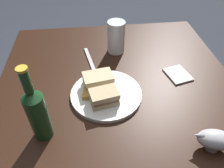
{
  "coord_description": "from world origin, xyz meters",
  "views": [
    {
      "loc": [
        -0.66,
        0.1,
        1.35
      ],
      "look_at": [
        -0.03,
        0.03,
        0.77
      ],
      "focal_mm": 34.75,
      "sensor_mm": 36.0,
      "label": 1
    }
  ],
  "objects_px": {
    "plate": "(106,94)",
    "gravy_boat": "(215,139)",
    "pint_glass": "(116,39)",
    "sandwich_half_right": "(104,97)",
    "napkin": "(178,74)",
    "sandwich_half_left": "(98,81)",
    "cider_bottle": "(37,112)",
    "fork": "(89,59)"
  },
  "relations": [
    {
      "from": "plate",
      "to": "fork",
      "type": "distance_m",
      "value": 0.25
    },
    {
      "from": "sandwich_half_right",
      "to": "fork",
      "type": "height_order",
      "value": "sandwich_half_right"
    },
    {
      "from": "cider_bottle",
      "to": "napkin",
      "type": "bearing_deg",
      "value": -66.03
    },
    {
      "from": "sandwich_half_right",
      "to": "fork",
      "type": "bearing_deg",
      "value": 8.57
    },
    {
      "from": "fork",
      "to": "gravy_boat",
      "type": "bearing_deg",
      "value": -155.34
    },
    {
      "from": "cider_bottle",
      "to": "gravy_boat",
      "type": "bearing_deg",
      "value": -102.01
    },
    {
      "from": "pint_glass",
      "to": "sandwich_half_right",
      "type": "bearing_deg",
      "value": 165.81
    },
    {
      "from": "cider_bottle",
      "to": "napkin",
      "type": "height_order",
      "value": "cider_bottle"
    },
    {
      "from": "cider_bottle",
      "to": "fork",
      "type": "relative_size",
      "value": 1.54
    },
    {
      "from": "gravy_boat",
      "to": "fork",
      "type": "xyz_separation_m",
      "value": [
        0.51,
        0.36,
        -0.04
      ]
    },
    {
      "from": "plate",
      "to": "napkin",
      "type": "bearing_deg",
      "value": -74.81
    },
    {
      "from": "fork",
      "to": "plate",
      "type": "bearing_deg",
      "value": -177.66
    },
    {
      "from": "gravy_boat",
      "to": "fork",
      "type": "distance_m",
      "value": 0.63
    },
    {
      "from": "sandwich_half_right",
      "to": "pint_glass",
      "type": "xyz_separation_m",
      "value": [
        0.36,
        -0.09,
        0.03
      ]
    },
    {
      "from": "sandwich_half_right",
      "to": "napkin",
      "type": "relative_size",
      "value": 1.03
    },
    {
      "from": "napkin",
      "to": "fork",
      "type": "bearing_deg",
      "value": 67.01
    },
    {
      "from": "cider_bottle",
      "to": "fork",
      "type": "bearing_deg",
      "value": -22.26
    },
    {
      "from": "plate",
      "to": "sandwich_half_left",
      "type": "xyz_separation_m",
      "value": [
        0.04,
        0.03,
        0.04
      ]
    },
    {
      "from": "pint_glass",
      "to": "cider_bottle",
      "type": "bearing_deg",
      "value": 147.02
    },
    {
      "from": "cider_bottle",
      "to": "fork",
      "type": "xyz_separation_m",
      "value": [
        0.4,
        -0.16,
        -0.1
      ]
    },
    {
      "from": "sandwich_half_right",
      "to": "fork",
      "type": "distance_m",
      "value": 0.3
    },
    {
      "from": "sandwich_half_right",
      "to": "fork",
      "type": "xyz_separation_m",
      "value": [
        0.3,
        0.04,
        -0.04
      ]
    },
    {
      "from": "gravy_boat",
      "to": "fork",
      "type": "relative_size",
      "value": 0.72
    },
    {
      "from": "sandwich_half_left",
      "to": "gravy_boat",
      "type": "height_order",
      "value": "sandwich_half_left"
    },
    {
      "from": "plate",
      "to": "cider_bottle",
      "type": "distance_m",
      "value": 0.29
    },
    {
      "from": "plate",
      "to": "fork",
      "type": "xyz_separation_m",
      "value": [
        0.25,
        0.06,
        -0.0
      ]
    },
    {
      "from": "sandwich_half_left",
      "to": "cider_bottle",
      "type": "bearing_deg",
      "value": 135.34
    },
    {
      "from": "napkin",
      "to": "gravy_boat",
      "type": "bearing_deg",
      "value": 177.53
    },
    {
      "from": "sandwich_half_left",
      "to": "cider_bottle",
      "type": "relative_size",
      "value": 0.45
    },
    {
      "from": "sandwich_half_left",
      "to": "sandwich_half_right",
      "type": "height_order",
      "value": "sandwich_half_left"
    },
    {
      "from": "plate",
      "to": "cider_bottle",
      "type": "xyz_separation_m",
      "value": [
        -0.15,
        0.22,
        0.1
      ]
    },
    {
      "from": "plate",
      "to": "gravy_boat",
      "type": "height_order",
      "value": "gravy_boat"
    },
    {
      "from": "sandwich_half_right",
      "to": "pint_glass",
      "type": "bearing_deg",
      "value": -14.19
    },
    {
      "from": "pint_glass",
      "to": "napkin",
      "type": "xyz_separation_m",
      "value": [
        -0.22,
        -0.24,
        -0.06
      ]
    },
    {
      "from": "napkin",
      "to": "sandwich_half_left",
      "type": "bearing_deg",
      "value": 97.37
    },
    {
      "from": "sandwich_half_right",
      "to": "cider_bottle",
      "type": "distance_m",
      "value": 0.24
    },
    {
      "from": "sandwich_half_right",
      "to": "pint_glass",
      "type": "relative_size",
      "value": 0.73
    },
    {
      "from": "pint_glass",
      "to": "napkin",
      "type": "distance_m",
      "value": 0.33
    },
    {
      "from": "cider_bottle",
      "to": "plate",
      "type": "bearing_deg",
      "value": -55.17
    },
    {
      "from": "plate",
      "to": "napkin",
      "type": "relative_size",
      "value": 2.52
    },
    {
      "from": "sandwich_half_left",
      "to": "plate",
      "type": "bearing_deg",
      "value": -146.93
    },
    {
      "from": "plate",
      "to": "gravy_boat",
      "type": "bearing_deg",
      "value": -131.0
    }
  ]
}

